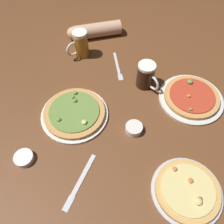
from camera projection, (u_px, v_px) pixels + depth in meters
name	position (u px, v px, depth m)	size (l,w,h in m)	color
ground_plane	(112.00, 116.00, 1.10)	(2.40, 2.40, 0.03)	brown
pizza_plate_near	(187.00, 191.00, 0.86)	(0.27, 0.27, 0.05)	#B2B2B7
pizza_plate_far	(191.00, 97.00, 1.12)	(0.32, 0.32, 0.05)	silver
pizza_plate_side	(74.00, 113.00, 1.07)	(0.32, 0.32, 0.05)	silver
beer_mug_dark	(146.00, 76.00, 1.14)	(0.12, 0.11, 0.14)	black
beer_mug_amber	(80.00, 44.00, 1.27)	(0.11, 0.12, 0.15)	#B27A23
ramekin_sauce	(134.00, 128.00, 1.02)	(0.08, 0.08, 0.03)	silver
ramekin_butter	(24.00, 158.00, 0.94)	(0.08, 0.08, 0.03)	white
fork_left	(118.00, 66.00, 1.27)	(0.09, 0.21, 0.01)	silver
knife_right	(80.00, 182.00, 0.90)	(0.08, 0.24, 0.01)	silver
diner_arm	(93.00, 31.00, 1.39)	(0.32, 0.19, 0.08)	tan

